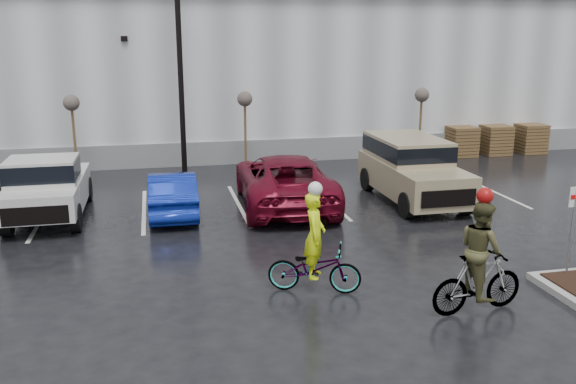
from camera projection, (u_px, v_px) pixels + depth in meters
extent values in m
plane|color=black|center=(411.00, 300.00, 12.70)|extent=(120.00, 120.00, 0.00)
cube|color=#A6A8AB|center=(247.00, 70.00, 32.61)|extent=(60.00, 15.00, 7.00)
cube|color=slate|center=(275.00, 151.00, 26.23)|extent=(60.00, 0.12, 1.00)
cube|color=#999B9E|center=(246.00, 1.00, 31.72)|extent=(60.50, 15.50, 0.30)
cube|color=#22421B|center=(208.00, 61.00, 54.47)|extent=(80.00, 25.00, 6.00)
cylinder|color=black|center=(180.00, 59.00, 22.07)|extent=(0.20, 0.20, 9.00)
cylinder|color=#49321D|center=(75.00, 143.00, 22.96)|extent=(0.10, 0.10, 2.80)
sphere|color=#4A433B|center=(71.00, 103.00, 22.58)|extent=(0.60, 0.60, 0.60)
cylinder|color=#49321D|center=(245.00, 137.00, 24.32)|extent=(0.10, 0.10, 2.80)
sphere|color=#4A433B|center=(245.00, 99.00, 23.94)|extent=(0.60, 0.60, 0.60)
cylinder|color=#49321D|center=(420.00, 130.00, 25.89)|extent=(0.10, 0.10, 2.80)
sphere|color=#4A433B|center=(422.00, 95.00, 25.52)|extent=(0.60, 0.60, 0.60)
cube|color=#49321D|center=(461.00, 141.00, 27.55)|extent=(1.20, 1.20, 1.35)
cube|color=#49321D|center=(495.00, 140.00, 27.90)|extent=(1.20, 1.20, 1.35)
cube|color=#49321D|center=(530.00, 138.00, 28.28)|extent=(1.20, 1.20, 1.35)
cylinder|color=gray|center=(571.00, 234.00, 13.41)|extent=(0.05, 0.05, 2.20)
cube|color=white|center=(576.00, 197.00, 13.20)|extent=(0.30, 0.02, 0.45)
cube|color=red|center=(576.00, 197.00, 13.19)|extent=(0.26, 0.02, 0.10)
imported|color=navy|center=(172.00, 193.00, 18.61)|extent=(1.45, 4.04, 1.33)
imported|color=maroon|center=(284.00, 180.00, 19.50)|extent=(3.18, 6.21, 1.68)
imported|color=#3F3F44|center=(314.00, 268.00, 12.99)|extent=(2.12, 1.36, 1.05)
imported|color=#DEFC0E|center=(315.00, 235.00, 12.81)|extent=(0.65, 0.78, 1.84)
sphere|color=silver|center=(315.00, 189.00, 12.55)|extent=(0.30, 0.30, 0.30)
imported|color=#3F3F44|center=(478.00, 283.00, 12.02)|extent=(2.02, 0.81, 1.23)
imported|color=#454325|center=(480.00, 249.00, 11.84)|extent=(0.62, 0.99, 1.93)
sphere|color=#990C0C|center=(485.00, 196.00, 11.57)|extent=(0.32, 0.32, 0.32)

